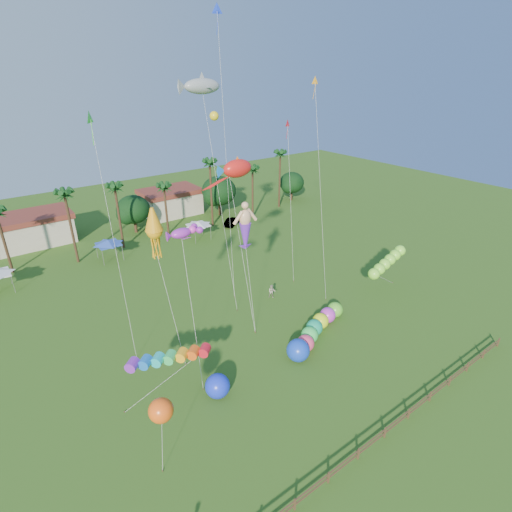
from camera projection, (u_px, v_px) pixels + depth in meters
ground at (326, 390)px, 34.20m from camera, size 160.00×160.00×0.00m
tree_line at (150, 206)px, 66.15m from camera, size 69.46×8.91×11.00m
buildings_row at (101, 218)px, 67.84m from camera, size 35.00×7.00×4.00m
tent_row at (110, 243)px, 56.06m from camera, size 31.00×4.00×0.60m
fence at (385, 431)px, 29.60m from camera, size 36.12×0.12×1.00m
car_b at (232, 222)px, 69.98m from camera, size 4.27×3.49×1.37m
spectator_b at (272, 291)px, 47.70m from camera, size 1.06×1.04×1.72m
caterpillar_inflatable at (314, 331)px, 40.44m from camera, size 10.50×5.25×2.19m
blue_ball at (217, 386)px, 33.23m from camera, size 2.09×2.09×2.09m
rainbow_tube at (187, 358)px, 32.56m from camera, size 8.45×4.31×4.05m
green_worm at (374, 274)px, 46.30m from camera, size 9.26×3.51×4.22m
orange_ball_kite at (161, 410)px, 25.30m from camera, size 2.13×2.13×6.17m
merman_kite at (245, 229)px, 39.89m from camera, size 2.34×4.01×12.86m
fish_kite at (237, 168)px, 39.40m from camera, size 4.87×5.95×17.08m
shark_kite at (202, 86)px, 40.52m from camera, size 5.74×8.27×24.36m
squid_kite at (154, 231)px, 34.29m from camera, size 2.03×4.47×14.55m
lobster_kite at (181, 233)px, 32.96m from camera, size 3.25×5.63×13.30m
delta_kite_red at (288, 128)px, 46.28m from camera, size 1.38×3.42×19.74m
delta_kite_yellow at (315, 90)px, 40.75m from camera, size 1.03×4.29×24.36m
delta_kite_green at (91, 123)px, 32.80m from camera, size 1.31×5.42×21.94m
delta_kite_blue at (218, 17)px, 39.16m from camera, size 2.21×4.34×30.86m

